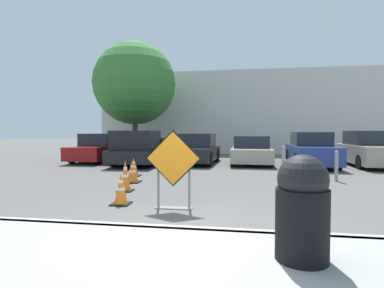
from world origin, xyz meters
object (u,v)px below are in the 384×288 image
(parked_car_fifth, at_px, (369,150))
(bollard_nearest, at_px, (283,162))
(traffic_cone_second, at_px, (125,176))
(traffic_cone_fourth, at_px, (134,167))
(parked_car_second, at_px, (197,150))
(traffic_cone_nearest, at_px, (121,189))
(parked_car_third, at_px, (251,151))
(road_closed_sign, at_px, (173,165))
(traffic_cone_third, at_px, (132,172))
(parked_car_nearest, at_px, (100,148))
(trash_bin, at_px, (302,207))
(pickup_truck, at_px, (141,149))
(parked_car_fourth, at_px, (311,150))
(bollard_second, at_px, (336,165))

(parked_car_fifth, bearing_deg, bollard_nearest, 48.51)
(traffic_cone_second, distance_m, bollard_nearest, 5.08)
(traffic_cone_fourth, distance_m, parked_car_second, 4.91)
(traffic_cone_nearest, xyz_separation_m, parked_car_third, (3.13, 8.94, 0.30))
(parked_car_third, xyz_separation_m, parked_car_fifth, (5.32, -0.21, 0.11))
(road_closed_sign, relative_size, traffic_cone_third, 2.36)
(parked_car_second, bearing_deg, parked_car_nearest, -0.72)
(traffic_cone_third, distance_m, parked_car_second, 6.02)
(traffic_cone_second, distance_m, trash_bin, 5.46)
(traffic_cone_second, xyz_separation_m, pickup_truck, (-1.73, 6.52, 0.34))
(road_closed_sign, bearing_deg, traffic_cone_fourth, 119.26)
(traffic_cone_third, relative_size, parked_car_third, 0.16)
(traffic_cone_nearest, bearing_deg, trash_bin, -39.62)
(parked_car_nearest, bearing_deg, traffic_cone_fourth, 125.30)
(parked_car_second, xyz_separation_m, trash_bin, (2.73, -11.29, 0.05))
(parked_car_third, height_order, parked_car_fourth, parked_car_fourth)
(pickup_truck, xyz_separation_m, bollard_second, (7.75, -3.98, -0.22))
(parked_car_fourth, xyz_separation_m, bollard_second, (-0.21, -4.34, -0.20))
(parked_car_third, distance_m, parked_car_fifth, 5.33)
(parked_car_fifth, xyz_separation_m, bollard_nearest, (-4.50, -4.79, -0.15))
(parked_car_second, relative_size, trash_bin, 3.53)
(traffic_cone_third, xyz_separation_m, parked_car_third, (3.88, 6.19, 0.30))
(road_closed_sign, bearing_deg, parked_car_second, 94.69)
(parked_car_fourth, bearing_deg, trash_bin, 78.46)
(traffic_cone_third, xyz_separation_m, traffic_cone_fourth, (-0.42, 1.27, -0.01))
(road_closed_sign, distance_m, trash_bin, 3.17)
(parked_car_second, relative_size, bollard_nearest, 3.76)
(pickup_truck, bearing_deg, traffic_cone_nearest, 102.86)
(traffic_cone_fourth, distance_m, trash_bin, 7.99)
(road_closed_sign, distance_m, parked_car_nearest, 11.04)
(traffic_cone_second, height_order, parked_car_fourth, parked_car_fourth)
(road_closed_sign, height_order, parked_car_second, road_closed_sign)
(road_closed_sign, distance_m, bollard_nearest, 4.98)
(parked_car_third, xyz_separation_m, trash_bin, (0.07, -11.59, 0.10))
(parked_car_second, height_order, parked_car_third, parked_car_second)
(traffic_cone_nearest, distance_m, bollard_second, 6.83)
(pickup_truck, height_order, parked_car_second, pickup_truck)
(traffic_cone_second, height_order, parked_car_fifth, parked_car_fifth)
(trash_bin, bearing_deg, traffic_cone_nearest, 140.38)
(traffic_cone_second, xyz_separation_m, traffic_cone_third, (-0.31, 1.36, -0.07))
(parked_car_nearest, bearing_deg, traffic_cone_third, 122.14)
(traffic_cone_fourth, height_order, parked_car_nearest, parked_car_nearest)
(pickup_truck, distance_m, parked_car_fourth, 7.98)
(traffic_cone_nearest, relative_size, parked_car_fourth, 0.15)
(parked_car_fourth, bearing_deg, parked_car_second, -2.05)
(pickup_truck, xyz_separation_m, parked_car_fifth, (10.63, 0.81, -0.00))
(parked_car_second, bearing_deg, trash_bin, 107.10)
(road_closed_sign, relative_size, parked_car_second, 0.39)
(traffic_cone_third, height_order, parked_car_fourth, parked_car_fourth)
(traffic_cone_nearest, bearing_deg, pickup_truck, 105.35)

